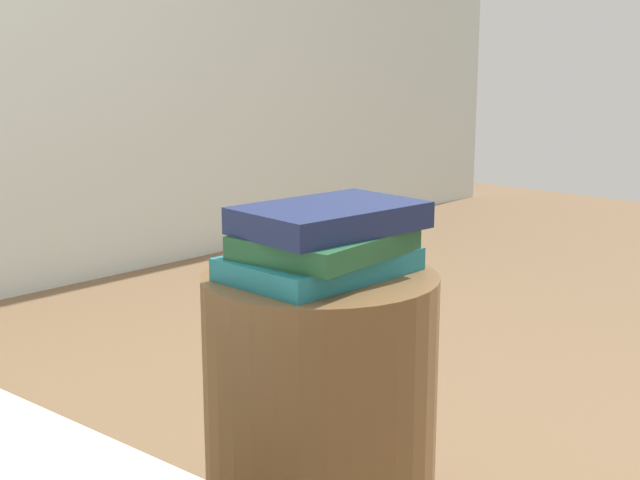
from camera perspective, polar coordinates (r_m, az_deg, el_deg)
The scene contains 4 objects.
side_table at distance 1.50m, azimuth 0.00°, elevation -11.98°, with size 0.38×0.38×0.52m, color brown.
book_teal at distance 1.41m, azimuth 0.07°, elevation -1.52°, with size 0.29×0.20×0.04m, color #1E727F.
book_forest at distance 1.39m, azimuth 0.19°, elevation -0.22°, with size 0.25×0.20×0.04m, color #1E512D.
book_navy at distance 1.39m, azimuth 0.66°, elevation 1.46°, with size 0.29×0.19×0.04m, color #19234C.
Camera 1 is at (-1.00, -0.92, 0.88)m, focal length 49.35 mm.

